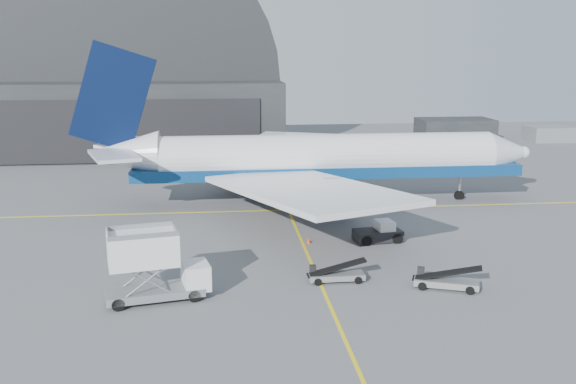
{
  "coord_description": "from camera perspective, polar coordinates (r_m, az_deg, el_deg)",
  "views": [
    {
      "loc": [
        -7.23,
        -47.23,
        17.11
      ],
      "look_at": [
        -1.2,
        8.9,
        4.5
      ],
      "focal_mm": 40.0,
      "sensor_mm": 36.0,
      "label": 1
    }
  ],
  "objects": [
    {
      "name": "belt_loader_b",
      "position": [
        48.56,
        13.83,
        -7.7
      ],
      "size": [
        4.94,
        3.1,
        1.87
      ],
      "rotation": [
        0.0,
        0.0,
        -0.36
      ],
      "color": "gray",
      "rests_on": "ground"
    },
    {
      "name": "ground",
      "position": [
        50.76,
        2.44,
        -7.12
      ],
      "size": [
        200.0,
        200.0,
        0.0
      ],
      "primitive_type": "plane",
      "color": "#565659",
      "rests_on": "ground"
    },
    {
      "name": "airliner",
      "position": [
        71.87,
        1.92,
        2.95
      ],
      "size": [
        51.77,
        50.2,
        18.17
      ],
      "color": "white",
      "rests_on": "ground"
    },
    {
      "name": "hangar",
      "position": [
        113.4,
        -13.75,
        8.41
      ],
      "size": [
        50.0,
        28.3,
        28.0
      ],
      "color": "black",
      "rests_on": "ground"
    },
    {
      "name": "distant_bldg_b",
      "position": [
        132.08,
        22.11,
        4.22
      ],
      "size": [
        8.0,
        6.0,
        2.8
      ],
      "primitive_type": "cube",
      "color": "gray",
      "rests_on": "ground"
    },
    {
      "name": "belt_loader_a",
      "position": [
        48.71,
        4.26,
        -7.35
      ],
      "size": [
        4.47,
        1.63,
        1.7
      ],
      "rotation": [
        0.0,
        0.0,
        0.02
      ],
      "color": "gray",
      "rests_on": "ground"
    },
    {
      "name": "distant_bldg_a",
      "position": [
        128.67,
        14.56,
        4.55
      ],
      "size": [
        14.0,
        8.0,
        4.0
      ],
      "primitive_type": "cube",
      "color": "black",
      "rests_on": "ground"
    },
    {
      "name": "traffic_cone",
      "position": [
        57.9,
        1.85,
        -4.33
      ],
      "size": [
        0.38,
        0.38,
        0.55
      ],
      "color": "red",
      "rests_on": "ground"
    },
    {
      "name": "taxi_lines",
      "position": [
        62.71,
        0.73,
        -3.23
      ],
      "size": [
        80.0,
        42.12,
        0.02
      ],
      "color": "yellow",
      "rests_on": "ground"
    },
    {
      "name": "catering_truck",
      "position": [
        45.43,
        -11.93,
        -6.48
      ],
      "size": [
        7.5,
        4.01,
        4.89
      ],
      "rotation": [
        0.0,
        0.0,
        0.21
      ],
      "color": "gray",
      "rests_on": "ground"
    },
    {
      "name": "pushback_tug",
      "position": [
        59.0,
        8.09,
        -3.66
      ],
      "size": [
        4.47,
        2.96,
        1.94
      ],
      "rotation": [
        0.0,
        0.0,
        0.13
      ],
      "color": "black",
      "rests_on": "ground"
    }
  ]
}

